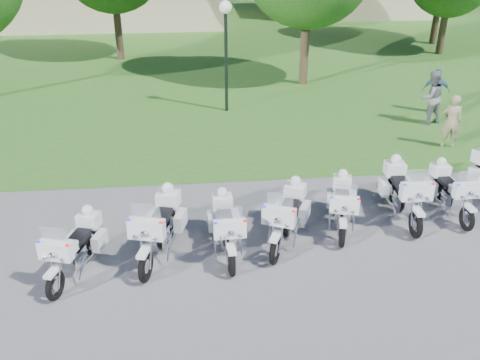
{
  "coord_description": "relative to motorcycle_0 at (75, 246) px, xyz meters",
  "views": [
    {
      "loc": [
        -1.73,
        -10.05,
        6.58
      ],
      "look_at": [
        -0.58,
        1.2,
        0.95
      ],
      "focal_mm": 40.0,
      "sensor_mm": 36.0,
      "label": 1
    }
  ],
  "objects": [
    {
      "name": "ground",
      "position": [
        4.11,
        0.74,
        -0.6
      ],
      "size": [
        100.0,
        100.0,
        0.0
      ],
      "primitive_type": "plane",
      "color": "slate",
      "rests_on": "ground"
    },
    {
      "name": "grass_lawn",
      "position": [
        4.11,
        27.74,
        -0.6
      ],
      "size": [
        100.0,
        48.0,
        0.01
      ],
      "primitive_type": "cube",
      "color": "#336921",
      "rests_on": "ground"
    },
    {
      "name": "motorcycle_0",
      "position": [
        0.0,
        0.0,
        0.0
      ],
      "size": [
        1.11,
        2.07,
        1.44
      ],
      "rotation": [
        0.0,
        0.0,
        2.84
      ],
      "color": "black",
      "rests_on": "ground"
    },
    {
      "name": "motorcycle_1",
      "position": [
        1.66,
        0.5,
        0.07
      ],
      "size": [
        1.18,
        2.34,
        1.61
      ],
      "rotation": [
        0.0,
        0.0,
        2.88
      ],
      "color": "black",
      "rests_on": "ground"
    },
    {
      "name": "motorcycle_2",
      "position": [
        3.08,
        0.46,
        0.0
      ],
      "size": [
        0.74,
        2.15,
        1.45
      ],
      "rotation": [
        0.0,
        0.0,
        3.18
      ],
      "color": "black",
      "rests_on": "ground"
    },
    {
      "name": "motorcycle_3",
      "position": [
        4.45,
        0.74,
        0.04
      ],
      "size": [
        1.34,
        2.13,
        1.53
      ],
      "rotation": [
        0.0,
        0.0,
        2.71
      ],
      "color": "black",
      "rests_on": "ground"
    },
    {
      "name": "motorcycle_4",
      "position": [
        5.83,
        1.2,
        -0.01
      ],
      "size": [
        1.01,
        2.07,
        1.41
      ],
      "rotation": [
        0.0,
        0.0,
        2.9
      ],
      "color": "black",
      "rests_on": "ground"
    },
    {
      "name": "motorcycle_5",
      "position": [
        7.42,
        1.54,
        0.06
      ],
      "size": [
        0.82,
        2.35,
        1.58
      ],
      "rotation": [
        0.0,
        0.0,
        3.1
      ],
      "color": "black",
      "rests_on": "ground"
    },
    {
      "name": "motorcycle_6",
      "position": [
        8.65,
        1.6,
        -0.01
      ],
      "size": [
        0.7,
        2.1,
        1.41
      ],
      "rotation": [
        0.0,
        0.0,
        3.16
      ],
      "color": "black",
      "rests_on": "ground"
    },
    {
      "name": "lamp_post",
      "position": [
        3.82,
        9.69,
        2.4
      ],
      "size": [
        0.44,
        0.44,
        3.95
      ],
      "color": "black",
      "rests_on": "ground"
    },
    {
      "name": "bystander_a",
      "position": [
        10.47,
        5.51,
        0.24
      ],
      "size": [
        0.69,
        0.53,
        1.69
      ],
      "primitive_type": "imported",
      "rotation": [
        0.0,
        0.0,
        2.93
      ],
      "color": "#988967",
      "rests_on": "ground"
    },
    {
      "name": "bystander_b",
      "position": [
        10.73,
        7.66,
        0.33
      ],
      "size": [
        1.05,
        0.91,
        1.85
      ],
      "primitive_type": "imported",
      "rotation": [
        0.0,
        0.0,
        -2.88
      ],
      "color": "slate",
      "rests_on": "ground"
    },
    {
      "name": "bystander_c",
      "position": [
        11.42,
        8.76,
        0.21
      ],
      "size": [
        1.03,
        0.75,
        1.62
      ],
      "primitive_type": "imported",
      "rotation": [
        0.0,
        0.0,
        2.71
      ],
      "color": "teal",
      "rests_on": "ground"
    }
  ]
}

